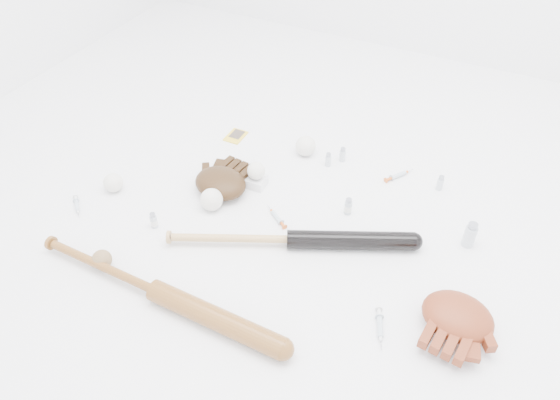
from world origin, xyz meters
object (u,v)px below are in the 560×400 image
at_px(bat_dark, 290,239).
at_px(glove_dark, 221,183).
at_px(pedestal, 257,182).
at_px(bat_wood, 156,291).

xyz_separation_m(bat_dark, glove_dark, (-0.35, 0.14, 0.01)).
distance_m(glove_dark, pedestal, 0.14).
relative_size(glove_dark, pedestal, 3.45).
bearing_deg(bat_wood, pedestal, 89.26).
xyz_separation_m(bat_dark, pedestal, (-0.25, 0.23, -0.01)).
height_order(bat_wood, pedestal, bat_wood).
distance_m(bat_wood, pedestal, 0.61).
bearing_deg(glove_dark, pedestal, 47.53).
xyz_separation_m(bat_wood, glove_dark, (-0.08, 0.52, 0.01)).
relative_size(bat_dark, pedestal, 12.58).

